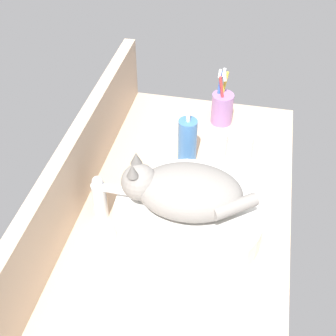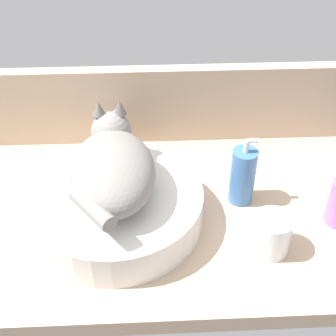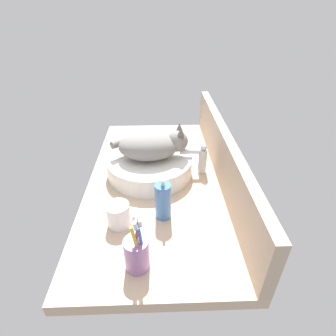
# 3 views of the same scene
# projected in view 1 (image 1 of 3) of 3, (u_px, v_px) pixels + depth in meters

# --- Properties ---
(ground_plane) EXTENTS (1.11, 0.58, 0.04)m
(ground_plane) POSITION_uv_depth(u_px,v_px,m) (178.00, 221.00, 1.23)
(ground_plane) COLOR tan
(backsplash_panel) EXTENTS (1.11, 0.04, 0.20)m
(backsplash_panel) POSITION_uv_depth(u_px,v_px,m) (74.00, 173.00, 1.19)
(backsplash_panel) COLOR tan
(backsplash_panel) RESTS_ON ground_plane
(sink_basin) EXTENTS (0.37, 0.37, 0.08)m
(sink_basin) POSITION_uv_depth(u_px,v_px,m) (188.00, 219.00, 1.16)
(sink_basin) COLOR silver
(sink_basin) RESTS_ON ground_plane
(cat) EXTENTS (0.19, 0.32, 0.14)m
(cat) POSITION_uv_depth(u_px,v_px,m) (184.00, 190.00, 1.09)
(cat) COLOR gray
(cat) RESTS_ON sink_basin
(faucet) EXTENTS (0.04, 0.12, 0.14)m
(faucet) POSITION_uv_depth(u_px,v_px,m) (104.00, 196.00, 1.17)
(faucet) COLOR silver
(faucet) RESTS_ON ground_plane
(soap_dispenser) EXTENTS (0.06, 0.06, 0.17)m
(soap_dispenser) POSITION_uv_depth(u_px,v_px,m) (187.00, 140.00, 1.35)
(soap_dispenser) COLOR #3F72B2
(soap_dispenser) RESTS_ON ground_plane
(toothbrush_cup) EXTENTS (0.07, 0.07, 0.19)m
(toothbrush_cup) POSITION_uv_depth(u_px,v_px,m) (222.00, 107.00, 1.49)
(toothbrush_cup) COLOR #996BA8
(toothbrush_cup) RESTS_ON ground_plane
(water_glass) EXTENTS (0.08, 0.08, 0.08)m
(water_glass) POSITION_uv_depth(u_px,v_px,m) (239.00, 148.00, 1.37)
(water_glass) COLOR white
(water_glass) RESTS_ON ground_plane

